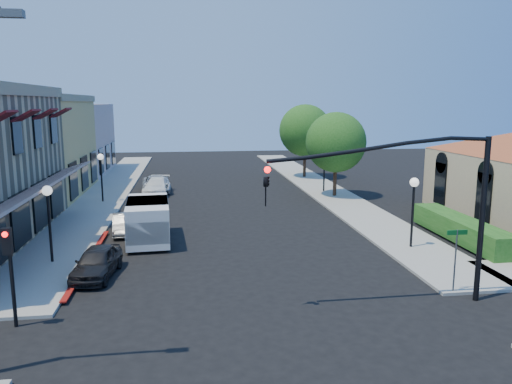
{
  "coord_description": "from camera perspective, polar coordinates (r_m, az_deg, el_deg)",
  "views": [
    {
      "loc": [
        -2.38,
        -14.55,
        7.15
      ],
      "look_at": [
        1.11,
        10.55,
        2.6
      ],
      "focal_mm": 35.0,
      "sensor_mm": 36.0,
      "label": 1
    }
  ],
  "objects": [
    {
      "name": "hedge",
      "position": [
        28.36,
        22.28,
        -5.21
      ],
      "size": [
        1.4,
        8.0,
        1.1
      ],
      "primitive_type": "cube",
      "color": "#1B5117",
      "rests_on": "ground"
    },
    {
      "name": "street_tree_a",
      "position": [
        38.34,
        9.12,
        5.62
      ],
      "size": [
        4.56,
        4.56,
        6.48
      ],
      "color": "black",
      "rests_on": "ground"
    },
    {
      "name": "street_name_sign",
      "position": [
        20.2,
        21.88,
        -6.23
      ],
      "size": [
        0.8,
        0.06,
        2.5
      ],
      "color": "#595B5E",
      "rests_on": "ground"
    },
    {
      "name": "curb_red_strip",
      "position": [
        24.09,
        -18.51,
        -7.63
      ],
      "size": [
        0.25,
        10.0,
        0.06
      ],
      "primitive_type": "cube",
      "color": "maroon",
      "rests_on": "ground"
    },
    {
      "name": "lamppost_right_far",
      "position": [
        40.3,
        7.83,
        3.79
      ],
      "size": [
        0.44,
        0.44,
        3.57
      ],
      "color": "black",
      "rests_on": "ground"
    },
    {
      "name": "sidewalk_right",
      "position": [
        43.6,
        7.0,
        0.74
      ],
      "size": [
        3.5,
        50.0,
        0.12
      ],
      "primitive_type": "cube",
      "color": "gray",
      "rests_on": "ground"
    },
    {
      "name": "parked_car_c",
      "position": [
        40.16,
        -11.25,
        0.66
      ],
      "size": [
        2.2,
        4.6,
        1.29
      ],
      "primitive_type": "imported",
      "rotation": [
        0.0,
        0.0,
        -0.09
      ],
      "color": "white",
      "rests_on": "ground"
    },
    {
      "name": "street_tree_b",
      "position": [
        47.95,
        5.64,
        7.01
      ],
      "size": [
        4.94,
        4.94,
        7.02
      ],
      "color": "black",
      "rests_on": "ground"
    },
    {
      "name": "secondary_signal",
      "position": [
        17.6,
        -26.38,
        -6.85
      ],
      "size": [
        0.28,
        0.42,
        3.32
      ],
      "color": "black",
      "rests_on": "ground"
    },
    {
      "name": "lamppost_right_near",
      "position": [
        25.43,
        17.57,
        -0.3
      ],
      "size": [
        0.44,
        0.44,
        3.57
      ],
      "color": "black",
      "rests_on": "ground"
    },
    {
      "name": "lamppost_left_far",
      "position": [
        37.32,
        -17.3,
        2.92
      ],
      "size": [
        0.44,
        0.44,
        3.57
      ],
      "color": "black",
      "rests_on": "ground"
    },
    {
      "name": "signal_mast_arm",
      "position": [
        18.3,
        18.98,
        -0.01
      ],
      "size": [
        8.01,
        0.39,
        6.0
      ],
      "color": "black",
      "rests_on": "ground"
    },
    {
      "name": "yellow_stucco_building",
      "position": [
        42.76,
        -25.84,
        4.67
      ],
      "size": [
        10.0,
        12.0,
        7.6
      ],
      "primitive_type": "cube",
      "color": "tan",
      "rests_on": "ground"
    },
    {
      "name": "pink_stucco_building",
      "position": [
        54.29,
        -21.98,
        5.58
      ],
      "size": [
        10.0,
        12.0,
        7.0
      ],
      "primitive_type": "cube",
      "color": "tan",
      "rests_on": "ground"
    },
    {
      "name": "parked_car_d",
      "position": [
        41.15,
        -11.35,
        0.88
      ],
      "size": [
        2.53,
        4.81,
        1.29
      ],
      "primitive_type": "imported",
      "rotation": [
        0.0,
        0.0,
        0.08
      ],
      "color": "silver",
      "rests_on": "ground"
    },
    {
      "name": "lamppost_left_near",
      "position": [
        23.78,
        -22.67,
        -1.32
      ],
      "size": [
        0.44,
        0.44,
        3.57
      ],
      "color": "black",
      "rests_on": "ground"
    },
    {
      "name": "white_van",
      "position": [
        26.45,
        -12.25,
        -2.98
      ],
      "size": [
        2.38,
        4.94,
        2.14
      ],
      "color": "white",
      "rests_on": "ground"
    },
    {
      "name": "parked_car_a",
      "position": [
        21.9,
        -17.73,
        -7.65
      ],
      "size": [
        1.91,
        3.84,
        1.26
      ],
      "primitive_type": "imported",
      "rotation": [
        0.0,
        0.0,
        -0.12
      ],
      "color": "black",
      "rests_on": "ground"
    },
    {
      "name": "sidewalk_left",
      "position": [
        42.63,
        -16.38,
        0.18
      ],
      "size": [
        3.5,
        50.0,
        0.12
      ],
      "primitive_type": "cube",
      "color": "gray",
      "rests_on": "ground"
    },
    {
      "name": "ground",
      "position": [
        16.39,
        1.29,
        -15.69
      ],
      "size": [
        120.0,
        120.0,
        0.0
      ],
      "primitive_type": "plane",
      "color": "black",
      "rests_on": "ground"
    },
    {
      "name": "parked_car_b",
      "position": [
        28.56,
        -14.91,
        -3.56
      ],
      "size": [
        1.5,
        3.37,
        1.08
      ],
      "primitive_type": "imported",
      "rotation": [
        0.0,
        0.0,
        0.11
      ],
      "color": "#939598",
      "rests_on": "ground"
    }
  ]
}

